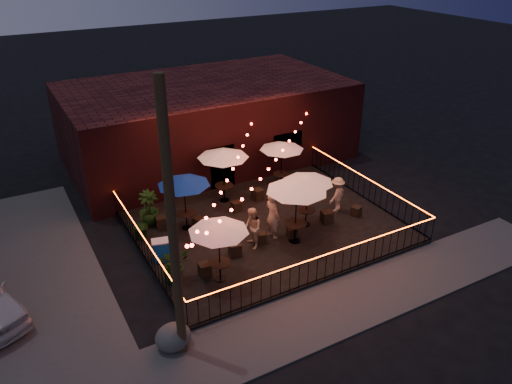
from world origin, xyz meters
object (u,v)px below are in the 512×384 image
Objects in this scene: cafe_table_4 at (308,180)px; cafe_table_5 at (282,147)px; cafe_table_3 at (223,154)px; cafe_table_2 at (297,187)px; cooler at (161,250)px; boulder at (173,337)px; cafe_table_1 at (184,182)px; utility_pole at (173,232)px; cafe_table_0 at (218,228)px.

cafe_table_4 is 0.86× the size of cafe_table_5.
cafe_table_2 is at bearing -77.70° from cafe_table_3.
boulder is at bearing -91.03° from cooler.
cafe_table_1 reaches higher than cafe_table_5.
utility_pole is 10.85m from cafe_table_5.
cafe_table_1 is 4.37m from cafe_table_2.
cafe_table_2 is 5.40m from cooler.
cafe_table_3 is 3.45× the size of cooler.
utility_pole is 3.64m from boulder.
utility_pole is at bearing -150.11° from cafe_table_4.
cafe_table_5 reaches higher than cooler.
cooler is at bearing -156.85° from cafe_table_5.
utility_pole is 3.51× the size of cafe_table_0.
cafe_table_2 reaches higher than cafe_table_5.
cafe_table_1 is 0.86× the size of cafe_table_2.
utility_pole is 2.87× the size of cafe_table_3.
cafe_table_0 is 4.85m from cafe_table_4.
cafe_table_2 is at bearing -142.10° from cafe_table_4.
cafe_table_1 reaches higher than boulder.
utility_pole is 6.78m from cafe_table_1.
boulder is (-2.47, -2.07, -1.80)m from cafe_table_0.
cafe_table_5 is (2.89, -0.05, -0.20)m from cafe_table_3.
cooler is at bearing -135.34° from cafe_table_1.
utility_pole is at bearing -136.60° from cafe_table_5.
cafe_table_2 is 2.86× the size of boulder.
cafe_table_1 is at bearing -165.76° from cafe_table_5.
cafe_table_3 is 5.27m from cooler.
boulder is (-0.18, 0.27, -3.62)m from utility_pole.
cafe_table_1 is at bearing 138.42° from cafe_table_2.
cooler is at bearing 165.13° from cafe_table_2.
cafe_table_2 is 4.66m from cafe_table_5.
utility_pole is 3.34× the size of cafe_table_1.
cooler is (-1.62, -1.60, -1.66)m from cafe_table_1.
cafe_table_3 is at bearing 62.85° from cafe_table_0.
cafe_table_2 reaches higher than boulder.
cafe_table_5 is at bearing 65.13° from cafe_table_2.
cafe_table_0 reaches higher than cooler.
cafe_table_0 is 2.97m from cooler.
utility_pole is 3.04× the size of cafe_table_5.
cooler is (0.93, 4.42, -3.44)m from utility_pole.
cafe_table_3 is (4.88, 7.40, -1.63)m from utility_pole.
cafe_table_4 is at bearing -104.92° from cafe_table_5.
cafe_table_5 is (5.22, 1.32, -0.05)m from cafe_table_1.
cafe_table_0 is 2.82× the size of cooler.
cafe_table_0 is at bearing -137.60° from cafe_table_5.
cafe_table_2 is at bearing 12.55° from cafe_table_0.
cooler is (-6.84, -2.92, -1.60)m from cafe_table_5.
utility_pole is at bearing -87.97° from cooler.
cafe_table_1 is 2.81m from cooler.
cafe_table_2 is (3.52, 0.78, 0.29)m from cafe_table_0.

